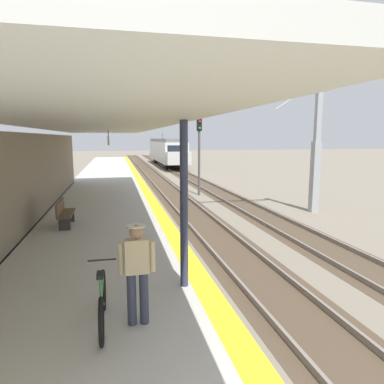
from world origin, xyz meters
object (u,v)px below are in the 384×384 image
(rail_signal_post, at_px, (199,149))
(approaching_train, at_px, (167,151))
(platform_bench, at_px, (64,213))
(catenary_pylon_far_side, at_px, (311,144))
(bicycle_beside_commuter, at_px, (102,303))
(commuter_person, at_px, (137,269))

(rail_signal_post, bearing_deg, approaching_train, 86.46)
(platform_bench, bearing_deg, rail_signal_post, 55.17)
(catenary_pylon_far_side, bearing_deg, platform_bench, -161.37)
(bicycle_beside_commuter, height_order, platform_bench, bicycle_beside_commuter)
(approaching_train, relative_size, rail_signal_post, 3.77)
(commuter_person, distance_m, rail_signal_post, 18.50)
(bicycle_beside_commuter, distance_m, rail_signal_post, 18.66)
(commuter_person, bearing_deg, platform_bench, 106.42)
(rail_signal_post, bearing_deg, platform_bench, -124.83)
(bicycle_beside_commuter, relative_size, catenary_pylon_far_side, 0.24)
(rail_signal_post, relative_size, catenary_pylon_far_side, 0.69)
(approaching_train, height_order, commuter_person, approaching_train)
(rail_signal_post, xyz_separation_m, platform_bench, (-7.42, -10.67, -1.82))
(bicycle_beside_commuter, bearing_deg, commuter_person, -6.11)
(approaching_train, xyz_separation_m, bicycle_beside_commuter, (-7.55, -43.72, -0.88))
(bicycle_beside_commuter, xyz_separation_m, catenary_pylon_far_side, (10.31, 10.91, 2.31))
(approaching_train, xyz_separation_m, rail_signal_post, (-1.62, -26.13, 1.02))
(rail_signal_post, xyz_separation_m, catenary_pylon_far_side, (4.39, -6.69, 0.41))
(bicycle_beside_commuter, xyz_separation_m, rail_signal_post, (5.93, 17.60, 1.90))
(approaching_train, xyz_separation_m, catenary_pylon_far_side, (2.77, -32.82, 1.43))
(approaching_train, xyz_separation_m, commuter_person, (-6.98, -43.79, -0.34))
(rail_signal_post, bearing_deg, bicycle_beside_commuter, -108.62)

